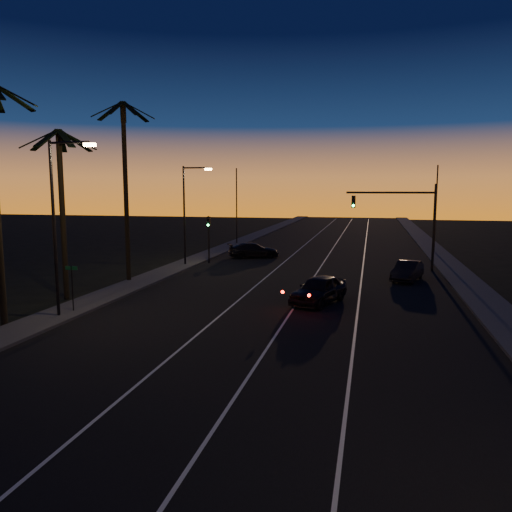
% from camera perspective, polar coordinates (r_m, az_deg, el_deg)
% --- Properties ---
extents(road, '(20.00, 170.00, 0.01)m').
position_cam_1_polar(road, '(33.12, 4.84, -3.83)').
color(road, black).
rests_on(road, ground).
extents(sidewalk_left, '(2.40, 170.00, 0.16)m').
position_cam_1_polar(sidewalk_left, '(36.38, -12.92, -2.84)').
color(sidewalk_left, '#333331').
rests_on(sidewalk_left, ground).
extents(sidewalk_right, '(2.40, 170.00, 0.16)m').
position_cam_1_polar(sidewalk_right, '(33.45, 24.25, -4.25)').
color(sidewalk_right, '#333331').
rests_on(sidewalk_right, ground).
extents(lane_stripe_left, '(0.12, 160.00, 0.01)m').
position_cam_1_polar(lane_stripe_left, '(33.66, -0.23, -3.60)').
color(lane_stripe_left, silver).
rests_on(lane_stripe_left, road).
extents(lane_stripe_mid, '(0.12, 160.00, 0.01)m').
position_cam_1_polar(lane_stripe_mid, '(33.05, 5.70, -3.85)').
color(lane_stripe_mid, silver).
rests_on(lane_stripe_mid, road).
extents(lane_stripe_right, '(0.12, 160.00, 0.01)m').
position_cam_1_polar(lane_stripe_right, '(32.81, 11.79, -4.06)').
color(lane_stripe_right, silver).
rests_on(lane_stripe_right, road).
extents(palm_mid, '(4.25, 4.16, 10.03)m').
position_cam_1_polar(palm_mid, '(31.60, -21.34, 6.53)').
color(palm_mid, black).
rests_on(palm_mid, ground).
extents(palm_far, '(4.25, 4.16, 12.53)m').
position_cam_1_polar(palm_far, '(36.26, -14.72, 9.03)').
color(palm_far, black).
rests_on(palm_far, ground).
extents(streetlight_left_near, '(2.55, 0.26, 9.00)m').
position_cam_1_polar(streetlight_left_near, '(26.92, -21.63, 4.41)').
color(streetlight_left_near, black).
rests_on(streetlight_left_near, ground).
extents(streetlight_left_far, '(2.55, 0.26, 8.50)m').
position_cam_1_polar(streetlight_left_far, '(42.96, -7.83, 5.56)').
color(streetlight_left_far, black).
rests_on(streetlight_left_far, ground).
extents(street_sign, '(0.70, 0.06, 2.60)m').
position_cam_1_polar(street_sign, '(28.21, -20.27, -2.90)').
color(street_sign, black).
rests_on(street_sign, ground).
extents(signal_mast, '(7.10, 0.41, 7.00)m').
position_cam_1_polar(signal_mast, '(42.24, 16.55, 4.90)').
color(signal_mast, black).
rests_on(signal_mast, ground).
extents(signal_post, '(0.28, 0.37, 4.20)m').
position_cam_1_polar(signal_post, '(44.56, -5.44, 2.88)').
color(signal_post, black).
rests_on(signal_post, ground).
extents(far_pole_left, '(0.14, 0.14, 9.00)m').
position_cam_1_polar(far_pole_left, '(59.25, -2.23, 5.66)').
color(far_pole_left, black).
rests_on(far_pole_left, ground).
extents(far_pole_right, '(0.14, 0.14, 9.00)m').
position_cam_1_polar(far_pole_right, '(54.55, 19.86, 5.03)').
color(far_pole_right, black).
rests_on(far_pole_right, ground).
extents(lead_car, '(3.50, 5.52, 1.60)m').
position_cam_1_polar(lead_car, '(29.21, 7.18, -3.82)').
color(lead_car, black).
rests_on(lead_car, road).
extents(right_car, '(2.67, 4.51, 1.41)m').
position_cam_1_polar(right_car, '(37.71, 16.92, -1.63)').
color(right_car, black).
rests_on(right_car, road).
extents(cross_car, '(5.30, 3.76, 1.42)m').
position_cam_1_polar(cross_car, '(48.04, -0.27, 0.66)').
color(cross_car, black).
rests_on(cross_car, road).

